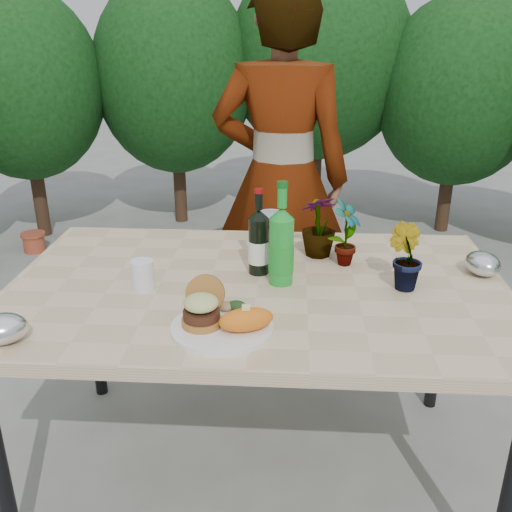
# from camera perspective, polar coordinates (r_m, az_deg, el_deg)

# --- Properties ---
(ground) EXTENTS (80.00, 80.00, 0.00)m
(ground) POSITION_cam_1_polar(r_m,az_deg,el_deg) (2.26, 0.13, -20.33)
(ground) COLOR slate
(ground) RESTS_ON ground
(patio_table) EXTENTS (1.60, 1.00, 0.75)m
(patio_table) POSITION_cam_1_polar(r_m,az_deg,el_deg) (1.86, 0.15, -4.42)
(patio_table) COLOR #D5B88E
(patio_table) RESTS_ON ground
(shrub_hedge) EXTENTS (6.91, 5.10, 2.05)m
(shrub_hedge) POSITION_cam_1_polar(r_m,az_deg,el_deg) (3.35, 5.64, 15.06)
(shrub_hedge) COLOR #382316
(shrub_hedge) RESTS_ON ground
(dinner_plate) EXTENTS (0.28, 0.28, 0.01)m
(dinner_plate) POSITION_cam_1_polar(r_m,az_deg,el_deg) (1.57, -3.41, -7.17)
(dinner_plate) COLOR white
(dinner_plate) RESTS_ON patio_table
(burger_stack) EXTENTS (0.11, 0.16, 0.11)m
(burger_stack) POSITION_cam_1_polar(r_m,az_deg,el_deg) (1.57, -5.38, -5.06)
(burger_stack) COLOR #B7722D
(burger_stack) RESTS_ON dinner_plate
(sweet_potato) EXTENTS (0.17, 0.12, 0.06)m
(sweet_potato) POSITION_cam_1_polar(r_m,az_deg,el_deg) (1.53, -0.98, -6.37)
(sweet_potato) COLOR orange
(sweet_potato) RESTS_ON dinner_plate
(grilled_veg) EXTENTS (0.08, 0.05, 0.03)m
(grilled_veg) POSITION_cam_1_polar(r_m,az_deg,el_deg) (1.64, -2.44, -4.99)
(grilled_veg) COLOR olive
(grilled_veg) RESTS_ON dinner_plate
(wine_bottle) EXTENTS (0.07, 0.07, 0.29)m
(wine_bottle) POSITION_cam_1_polar(r_m,az_deg,el_deg) (1.87, 0.27, 1.33)
(wine_bottle) COLOR black
(wine_bottle) RESTS_ON patio_table
(sparkling_water) EXTENTS (0.08, 0.08, 0.33)m
(sparkling_water) POSITION_cam_1_polar(r_m,az_deg,el_deg) (1.80, 2.55, 0.89)
(sparkling_water) COLOR #1A932B
(sparkling_water) RESTS_ON patio_table
(plastic_cup) EXTENTS (0.07, 0.07, 0.09)m
(plastic_cup) POSITION_cam_1_polar(r_m,az_deg,el_deg) (1.81, -11.26, -1.88)
(plastic_cup) COLOR silver
(plastic_cup) RESTS_ON patio_table
(seedling_left) EXTENTS (0.14, 0.15, 0.24)m
(seedling_left) POSITION_cam_1_polar(r_m,az_deg,el_deg) (1.96, 8.98, 2.32)
(seedling_left) COLOR #225C1F
(seedling_left) RESTS_ON patio_table
(seedling_mid) EXTENTS (0.15, 0.15, 0.21)m
(seedling_mid) POSITION_cam_1_polar(r_m,az_deg,el_deg) (1.83, 14.66, -0.11)
(seedling_mid) COLOR #1D521C
(seedling_mid) RESTS_ON patio_table
(seedling_right) EXTENTS (0.16, 0.16, 0.22)m
(seedling_right) POSITION_cam_1_polar(r_m,az_deg,el_deg) (2.03, 6.32, 3.03)
(seedling_right) COLOR #28541D
(seedling_right) RESTS_ON patio_table
(blue_bowl) EXTENTS (0.16, 0.16, 0.10)m
(blue_bowl) POSITION_cam_1_polar(r_m,az_deg,el_deg) (2.21, 1.53, 3.08)
(blue_bowl) COLOR silver
(blue_bowl) RESTS_ON patio_table
(foil_packet_left) EXTENTS (0.16, 0.14, 0.08)m
(foil_packet_left) POSITION_cam_1_polar(r_m,az_deg,el_deg) (1.64, -24.05, -6.65)
(foil_packet_left) COLOR silver
(foil_packet_left) RESTS_ON patio_table
(foil_packet_right) EXTENTS (0.13, 0.15, 0.08)m
(foil_packet_right) POSITION_cam_1_polar(r_m,az_deg,el_deg) (2.03, 21.72, -0.70)
(foil_packet_right) COLOR silver
(foil_packet_right) RESTS_ON patio_table
(person) EXTENTS (0.66, 0.46, 1.73)m
(person) POSITION_cam_1_polar(r_m,az_deg,el_deg) (2.63, 2.51, 7.63)
(person) COLOR #906648
(person) RESTS_ON ground
(terracotta_pot) EXTENTS (0.17, 0.17, 0.14)m
(terracotta_pot) POSITION_cam_1_polar(r_m,az_deg,el_deg) (4.38, -21.32, 1.32)
(terracotta_pot) COLOR #A6452A
(terracotta_pot) RESTS_ON ground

